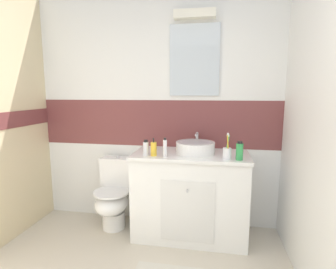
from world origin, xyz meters
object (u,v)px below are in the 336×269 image
Objects in this scene: toilet at (114,195)px; toothbrush_cup at (227,153)px; soap_dispenser at (154,149)px; mouthwash_bottle at (240,151)px; deodorant_spray_can at (145,148)px; toothpaste_tube_upright at (165,148)px; sink_basin at (195,147)px.

toothbrush_cup is (1.15, -0.21, 0.56)m from toilet.
toothbrush_cup is at bearing -0.52° from soap_dispenser.
mouthwash_bottle reaches higher than toilet.
toothbrush_cup is 0.75m from deodorant_spray_can.
deodorant_spray_can is 0.20m from toothpaste_tube_upright.
sink_basin is 2.35× the size of toothpaste_tube_upright.
toilet is at bearing 178.27° from sink_basin.
mouthwash_bottle is at bearing -1.66° from deodorant_spray_can.
mouthwash_bottle is at bearing 0.72° from toothpaste_tube_upright.
toilet is at bearing 154.50° from deodorant_spray_can.
deodorant_spray_can reaches higher than toilet.
toothbrush_cup is (0.29, -0.18, -0.00)m from sink_basin.
sink_basin is 0.35m from toothbrush_cup.
toothpaste_tube_upright reaches higher than soap_dispenser.
deodorant_spray_can is 0.82× the size of toothpaste_tube_upright.
soap_dispenser is at bearing -22.73° from toilet.
sink_basin is 0.33m from toothpaste_tube_upright.
toothpaste_tube_upright reaches higher than toilet.
soap_dispenser is at bearing 179.48° from toothbrush_cup.
soap_dispenser is 0.11m from toothpaste_tube_upright.
mouthwash_bottle is at bearing -9.81° from toilet.
toothpaste_tube_upright is (-0.55, -0.02, 0.03)m from toothbrush_cup.
sink_basin is 2.47× the size of soap_dispenser.
mouthwash_bottle reaches higher than deodorant_spray_can.
sink_basin is 1.02m from toilet.
mouthwash_bottle is (0.40, -0.19, 0.02)m from sink_basin.
deodorant_spray_can is (0.40, -0.19, 0.57)m from toilet.
toilet is 4.51× the size of mouthwash_bottle.
sink_basin is at bearing 154.36° from mouthwash_bottle.
sink_basin is 0.41m from soap_dispenser.
sink_basin is at bearing 37.42° from toothpaste_tube_upright.
soap_dispenser is at bearing -7.57° from deodorant_spray_can.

